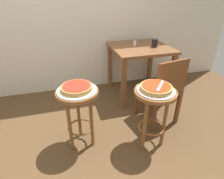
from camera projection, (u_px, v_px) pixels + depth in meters
ground_plane at (73, 164)px, 1.80m from camera, size 6.00×6.00×0.00m
stool_foreground at (154, 105)px, 1.83m from camera, size 0.41×0.41×0.65m
serving_plate_foreground at (156, 90)px, 1.74m from camera, size 0.36×0.36×0.01m
pizza_foreground at (156, 88)px, 1.73m from camera, size 0.30×0.30×0.05m
stool_middle at (79, 105)px, 1.83m from camera, size 0.41×0.41×0.65m
serving_plate_middle at (77, 90)px, 1.75m from camera, size 0.38×0.38×0.01m
pizza_middle at (77, 88)px, 1.73m from camera, size 0.30×0.30×0.05m
dining_table at (140, 55)px, 2.74m from camera, size 0.83×0.80×0.76m
cup_near_edge at (155, 43)px, 2.64m from camera, size 0.08×0.08×0.11m
condiment_shaker at (135, 43)px, 2.69m from camera, size 0.04×0.04×0.08m
wooden_chair at (163, 89)px, 2.17m from camera, size 0.47×0.47×0.85m
pizza_server_knife at (160, 86)px, 1.71m from camera, size 0.16×0.18×0.01m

